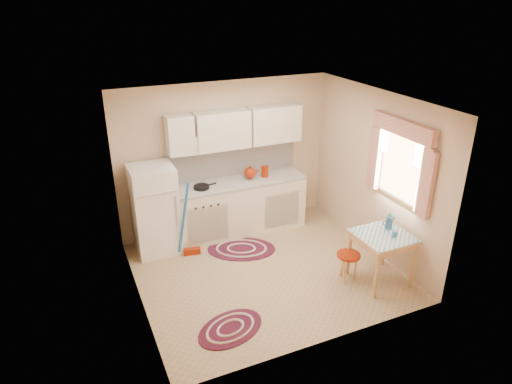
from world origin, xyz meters
The scene contains 14 objects.
room_shell centered at (0.16, 0.24, 1.60)m, with size 3.64×3.60×2.52m.
fridge centered at (-1.30, 1.25, 0.70)m, with size 0.65×0.60×1.40m, color white.
broom centered at (-0.85, 0.90, 0.60)m, with size 0.28×0.12×1.20m, color #1B6AAC, non-canonical shape.
base_cabinets centered at (0.09, 1.30, 0.44)m, with size 2.25×0.60×0.88m, color white.
countertop centered at (0.09, 1.30, 0.90)m, with size 2.27×0.62×0.04m, color #B3B1A9.
frying_pan centered at (-0.54, 1.25, 0.94)m, with size 0.25×0.25×0.05m, color black.
red_kettle centered at (0.31, 1.30, 1.03)m, with size 0.22×0.19×0.22m, color #911F05, non-canonical shape.
red_canister centered at (0.58, 1.30, 1.00)m, with size 0.12×0.12×0.16m, color #911F05.
table centered at (1.37, -0.84, 0.36)m, with size 0.72×0.72×0.72m, color #DEAA6F.
stool centered at (0.96, -0.65, 0.21)m, with size 0.33×0.33×0.42m, color #911F05.
coffee_pot centered at (1.54, -0.72, 0.85)m, with size 0.13×0.11×0.25m, color #285C7B, non-canonical shape.
mug centered at (1.47, -0.94, 0.77)m, with size 0.07×0.07×0.10m, color #285C7B.
rug_center centered at (-0.10, 0.71, 0.01)m, with size 1.08×0.72×0.02m, color maroon, non-canonical shape.
rug_left centered at (-0.92, -0.96, 0.01)m, with size 0.88×0.59×0.02m, color maroon, non-canonical shape.
Camera 1 is at (-2.42, -5.09, 3.77)m, focal length 32.00 mm.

